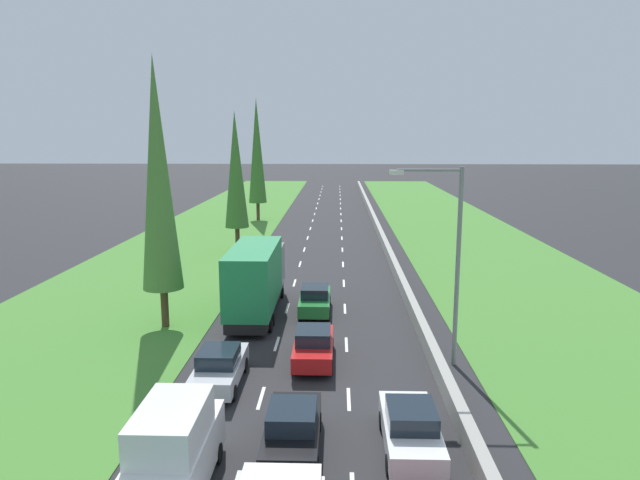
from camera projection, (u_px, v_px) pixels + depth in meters
The scene contains 16 objects.
ground_plane at pixel (325, 233), 60.98m from camera, with size 300.00×300.00×0.00m, color #28282B.
grass_verge_left at pixel (208, 232), 61.36m from camera, with size 14.00×140.00×0.04m, color #478433.
grass_verge_right at pixel (460, 234), 60.55m from camera, with size 14.00×140.00×0.04m, color #478433.
median_barrier at pixel (379, 229), 60.73m from camera, with size 0.44×120.00×0.85m, color #9E9B93.
lane_markings at pixel (325, 233), 60.98m from camera, with size 3.64×116.00×0.01m.
white_van_left_lane at pixel (175, 449), 16.42m from camera, with size 1.96×4.90×2.82m.
silver_sedan_left_lane at pixel (219, 367), 23.71m from camera, with size 1.82×4.50×1.64m.
black_sedan_centre_lane at pixel (292, 429), 18.70m from camera, with size 1.82×4.50×1.64m.
green_box_truck_left_lane at pixel (256, 278), 32.97m from camera, with size 2.46×9.40×4.18m.
red_sedan_centre_lane at pixel (314, 345), 26.17m from camera, with size 1.82×4.50×1.64m.
white_sedan_right_lane at pixel (410, 428), 18.76m from camera, with size 1.82×4.50×1.64m.
green_sedan_centre_lane at pixel (315, 299), 33.47m from camera, with size 1.82×4.50×1.64m.
poplar_tree_second at pixel (158, 175), 29.66m from camera, with size 2.16×2.16×14.42m.
poplar_tree_third at pixel (236, 170), 50.27m from camera, with size 2.11×2.11×12.47m.
poplar_tree_fourth at pixel (257, 151), 68.82m from camera, with size 2.17×2.17×14.77m.
street_light_mast at pixel (450, 252), 25.10m from camera, with size 3.20×0.28×9.00m.
Camera 1 is at (1.25, -0.10, 10.32)m, focal length 31.95 mm.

